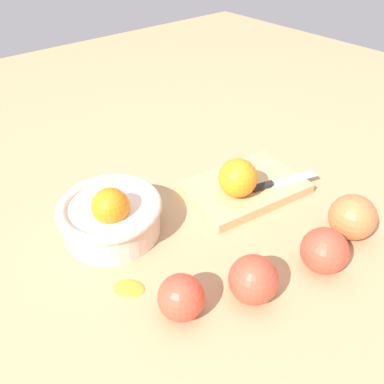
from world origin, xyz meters
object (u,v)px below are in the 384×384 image
object	(u,v)px
bowl	(111,215)
apple_front_right	(324,251)
apple_front_right_2	(352,217)
apple_front_left_2	(253,280)
apple_front_left	(181,297)
cutting_board	(245,187)
orange_on_board	(236,177)
knife	(276,183)

from	to	relation	value
bowl	apple_front_right	bearing A→B (deg)	-53.27
apple_front_right_2	apple_front_left_2	bearing A→B (deg)	175.10
apple_front_right_2	apple_front_left_2	world-z (taller)	apple_front_right_2
apple_front_right	apple_front_left	bearing A→B (deg)	160.85
apple_front_right	apple_front_right_2	size ratio (longest dim) A/B	0.93
cutting_board	apple_front_left	bearing A→B (deg)	-153.19
apple_front_left	apple_front_right	distance (m)	0.25
bowl	cutting_board	distance (m)	0.28
apple_front_left	apple_front_left_2	bearing A→B (deg)	-24.61
cutting_board	apple_front_right	world-z (taller)	apple_front_right
cutting_board	orange_on_board	world-z (taller)	orange_on_board
apple_front_left_2	bowl	bearing A→B (deg)	108.95
bowl	cutting_board	xyz separation A→B (m)	(0.27, -0.07, -0.03)
cutting_board	apple_front_left_2	distance (m)	0.27
orange_on_board	knife	xyz separation A→B (m)	(0.08, -0.04, -0.03)
knife	apple_front_left	xyz separation A→B (m)	(-0.33, -0.10, 0.01)
bowl	apple_front_right	size ratio (longest dim) A/B	2.42
cutting_board	orange_on_board	distance (m)	0.06
cutting_board	apple_front_right	xyz separation A→B (m)	(-0.05, -0.22, 0.03)
bowl	apple_front_right_2	xyz separation A→B (m)	(0.32, -0.28, 0.00)
cutting_board	apple_front_right_2	size ratio (longest dim) A/B	2.89
orange_on_board	apple_front_left	xyz separation A→B (m)	(-0.25, -0.14, -0.03)
apple_front_right	apple_front_left_2	size ratio (longest dim) A/B	1.01
bowl	apple_front_right_2	bearing A→B (deg)	-40.90
orange_on_board	apple_front_right	bearing A→B (deg)	-93.93
orange_on_board	knife	size ratio (longest dim) A/B	0.50
apple_front_left	apple_front_right_2	bearing A→B (deg)	-11.18
apple_front_right_2	apple_front_left	bearing A→B (deg)	168.82
bowl	apple_front_left_2	bearing A→B (deg)	-71.05
apple_front_left	apple_front_right	bearing A→B (deg)	-19.15
orange_on_board	apple_front_left_2	bearing A→B (deg)	-128.70
bowl	apple_front_left_2	size ratio (longest dim) A/B	2.46
cutting_board	knife	xyz separation A→B (m)	(0.04, -0.04, 0.02)
apple_front_right	apple_front_right_2	world-z (taller)	apple_front_right_2
bowl	knife	world-z (taller)	bowl
bowl	apple_front_left_2	xyz separation A→B (m)	(0.09, -0.26, -0.00)
bowl	apple_front_left	distance (m)	0.22
cutting_board	apple_front_left	world-z (taller)	apple_front_left
apple_front_right	cutting_board	bearing A→B (deg)	76.66
apple_front_left	apple_front_left_2	size ratio (longest dim) A/B	0.92
bowl	apple_front_right	distance (m)	0.37
knife	apple_front_right_2	xyz separation A→B (m)	(0.01, -0.17, 0.02)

